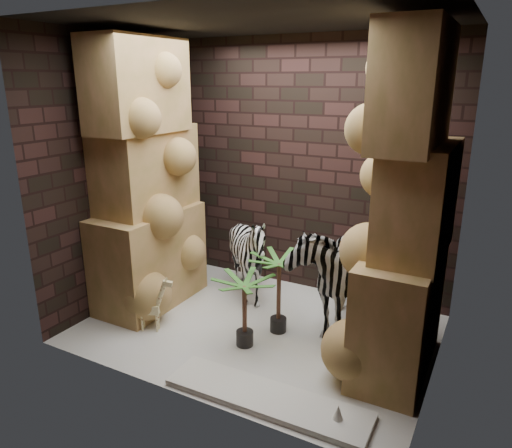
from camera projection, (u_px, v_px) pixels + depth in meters
The scene contains 14 objects.
floor at pixel (257, 329), 4.97m from camera, with size 3.50×3.50×0.00m, color silver.
ceiling at pixel (257, 20), 4.09m from camera, with size 3.50×3.50×0.00m, color black.
wall_back at pixel (307, 169), 5.58m from camera, with size 3.50×3.50×0.00m, color black.
wall_front at pixel (177, 223), 3.47m from camera, with size 3.50×3.50×0.00m, color black.
wall_left at pixel (120, 173), 5.32m from camera, with size 3.00×3.00×0.00m, color black.
wall_right at pixel (452, 213), 3.73m from camera, with size 3.00×3.00×0.00m, color black.
rock_pillar_left at pixel (144, 176), 5.16m from camera, with size 0.68×1.30×3.00m, color tan, non-canonical shape.
rock_pillar_right at pixel (409, 208), 3.88m from camera, with size 0.58×1.25×3.00m, color tan, non-canonical shape.
zebra_right at pixel (331, 261), 4.88m from camera, with size 0.65×1.20×1.42m, color white.
zebra_left at pixel (249, 261), 5.46m from camera, with size 0.89×1.10×1.00m, color white.
giraffe_toy at pixel (149, 303), 4.86m from camera, with size 0.31×0.10×0.61m, color #F9EAA5, non-canonical shape.
palm_front at pixel (279, 294), 4.80m from camera, with size 0.36×0.36×0.85m, color #2E6F25, non-canonical shape.
palm_back at pixel (245, 311), 4.56m from camera, with size 0.36×0.36×0.73m, color #2E6F25, non-canonical shape.
surfboard at pixel (266, 398), 3.85m from camera, with size 1.72×0.42×0.05m, color white.
Camera 1 is at (2.09, -3.90, 2.51)m, focal length 33.15 mm.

